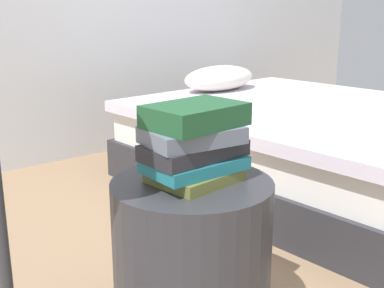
# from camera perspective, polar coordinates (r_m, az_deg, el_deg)

# --- Properties ---
(bed) EXTENTS (1.64, 2.09, 0.62)m
(bed) POSITION_cam_1_polar(r_m,az_deg,el_deg) (2.81, 14.61, -0.42)
(bed) COLOR #2D2D33
(bed) RESTS_ON ground_plane
(side_table) EXTENTS (0.47, 0.47, 0.50)m
(side_table) POSITION_cam_1_polar(r_m,az_deg,el_deg) (1.51, 0.00, -13.36)
(side_table) COLOR #333338
(side_table) RESTS_ON ground_plane
(book_olive) EXTENTS (0.25, 0.22, 0.03)m
(book_olive) POSITION_cam_1_polar(r_m,az_deg,el_deg) (1.40, 0.43, -3.67)
(book_olive) COLOR olive
(book_olive) RESTS_ON side_table
(book_teal) EXTENTS (0.27, 0.18, 0.04)m
(book_teal) POSITION_cam_1_polar(r_m,az_deg,el_deg) (1.39, 0.33, -2.38)
(book_teal) COLOR #1E727F
(book_teal) RESTS_ON book_olive
(book_charcoal) EXTENTS (0.29, 0.17, 0.04)m
(book_charcoal) POSITION_cam_1_polar(r_m,az_deg,el_deg) (1.38, 0.11, -0.68)
(book_charcoal) COLOR #28282D
(book_charcoal) RESTS_ON book_teal
(book_slate) EXTENTS (0.28, 0.21, 0.05)m
(book_slate) POSITION_cam_1_polar(r_m,az_deg,el_deg) (1.36, -0.11, 1.06)
(book_slate) COLOR slate
(book_slate) RESTS_ON book_charcoal
(book_forest) EXTENTS (0.27, 0.20, 0.06)m
(book_forest) POSITION_cam_1_polar(r_m,az_deg,el_deg) (1.36, 0.47, 3.32)
(book_forest) COLOR #1E512D
(book_forest) RESTS_ON book_slate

